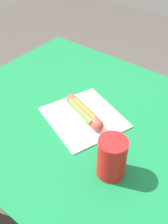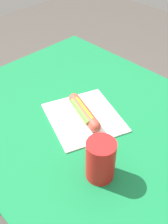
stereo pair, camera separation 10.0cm
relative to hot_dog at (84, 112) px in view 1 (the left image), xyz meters
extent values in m
cylinder|color=brown|center=(0.43, -0.34, -0.43)|extent=(0.07, 0.07, 0.73)
cube|color=brown|center=(-0.08, -0.01, -0.05)|extent=(1.17, 0.82, 0.03)
cube|color=#146B38|center=(-0.08, -0.01, -0.03)|extent=(1.23, 0.88, 0.00)
cube|color=white|center=(0.00, 0.00, -0.03)|extent=(0.34, 0.33, 0.01)
ellipsoid|color=#E5BC75|center=(0.00, 0.00, 0.00)|extent=(0.17, 0.10, 0.04)
cylinder|color=#B24233|center=(0.00, 0.00, 0.00)|extent=(0.18, 0.09, 0.04)
sphere|color=#B24233|center=(0.08, -0.03, 0.00)|extent=(0.04, 0.04, 0.04)
sphere|color=#B24233|center=(-0.08, 0.03, 0.00)|extent=(0.04, 0.04, 0.04)
cube|color=yellow|center=(0.00, 0.00, 0.02)|extent=(0.13, 0.05, 0.00)
cylinder|color=#568433|center=(0.00, 0.01, 0.01)|extent=(0.14, 0.06, 0.02)
cylinder|color=red|center=(-0.22, 0.14, 0.04)|extent=(0.09, 0.09, 0.14)
camera|label=1|loc=(-0.47, 0.60, 0.66)|focal=43.53mm
camera|label=2|loc=(-0.54, 0.53, 0.66)|focal=43.53mm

